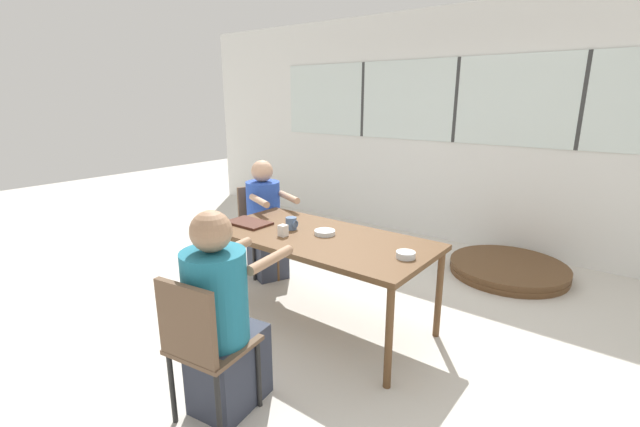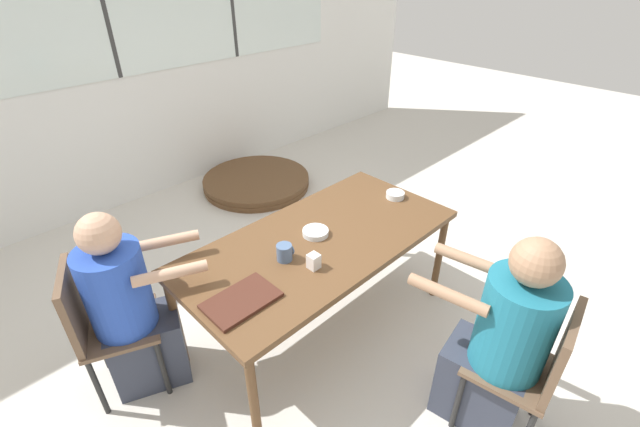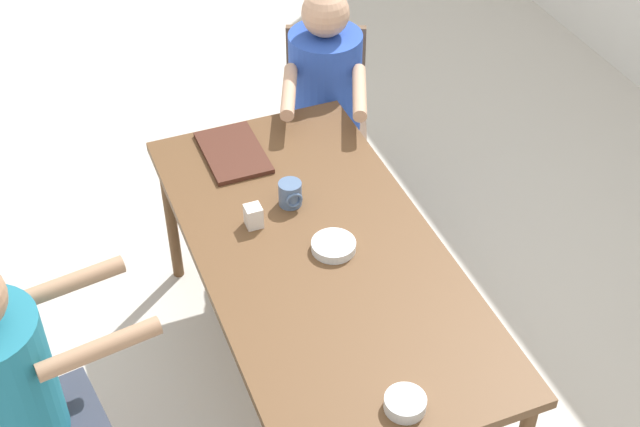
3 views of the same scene
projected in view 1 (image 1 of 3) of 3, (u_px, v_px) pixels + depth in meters
name	position (u px, v px, depth m)	size (l,w,h in m)	color
ground_plane	(320.00, 321.00, 3.51)	(16.00, 16.00, 0.00)	beige
wall_back_with_windows	(455.00, 127.00, 5.15)	(8.40, 0.08, 2.80)	silver
dining_table	(320.00, 243.00, 3.33)	(1.77, 0.87, 0.74)	brown
chair_for_woman_green_shirt	(201.00, 340.00, 2.28)	(0.46, 0.46, 0.89)	brown
chair_for_man_blue_shirt	(259.00, 220.00, 4.46)	(0.52, 0.52, 0.89)	brown
person_woman_green_shirt	(222.00, 324.00, 2.41)	(0.44, 0.69, 1.22)	#333847
person_man_blue_shirt	(265.00, 225.00, 4.32)	(0.69, 0.54, 1.18)	#333847
food_tray_dark	(249.00, 223.00, 3.62)	(0.36, 0.24, 0.02)	#472319
coffee_mug	(291.00, 223.00, 3.46)	(0.10, 0.09, 0.10)	slate
milk_carton_small	(283.00, 231.00, 3.30)	(0.06, 0.06, 0.09)	silver
bowl_white_shallow	(406.00, 255.00, 2.86)	(0.13, 0.13, 0.04)	silver
bowl_cereal	(325.00, 232.00, 3.34)	(0.16, 0.16, 0.03)	silver
folded_table_stack	(508.00, 269.00, 4.42)	(1.16, 1.16, 0.12)	brown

